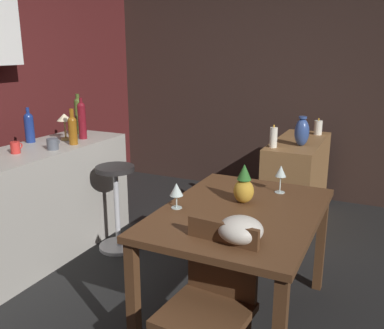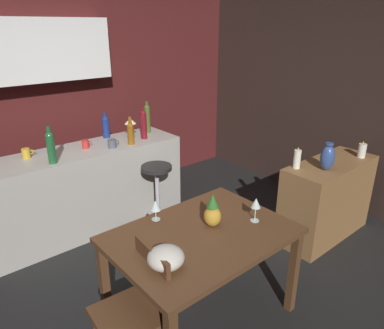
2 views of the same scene
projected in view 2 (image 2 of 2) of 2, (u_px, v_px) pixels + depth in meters
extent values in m
plane|color=black|center=(170.00, 283.00, 3.10)|extent=(9.00, 9.00, 0.00)
cube|color=#4C1919|center=(59.00, 99.00, 4.12)|extent=(5.20, 0.10, 2.60)
cube|color=white|center=(27.00, 50.00, 3.65)|extent=(1.70, 0.32, 0.64)
cube|color=#33231E|center=(319.00, 94.00, 4.37)|extent=(0.10, 4.40, 2.60)
cube|color=#56351E|center=(202.00, 235.00, 2.50)|extent=(1.26, 0.90, 0.04)
cube|color=#56351E|center=(105.00, 284.00, 2.57)|extent=(0.06, 0.06, 0.70)
cube|color=#56351E|center=(220.00, 229.00, 3.27)|extent=(0.06, 0.06, 0.70)
cube|color=#56351E|center=(293.00, 272.00, 2.70)|extent=(0.06, 0.06, 0.70)
cube|color=#B2ADA3|center=(86.00, 189.00, 3.82)|extent=(2.10, 0.60, 0.90)
cube|color=olive|center=(326.00, 199.00, 3.69)|extent=(1.10, 0.44, 0.82)
cube|color=#56351E|center=(129.00, 316.00, 2.18)|extent=(0.43, 0.43, 0.04)
cube|color=#56351E|center=(153.00, 277.00, 2.21)|extent=(0.06, 0.38, 0.41)
cylinder|color=#56351E|center=(142.00, 316.00, 2.47)|extent=(0.04, 0.04, 0.41)
cylinder|color=#262323|center=(156.00, 168.00, 3.69)|extent=(0.32, 0.32, 0.04)
cylinder|color=silver|center=(158.00, 198.00, 3.82)|extent=(0.04, 0.04, 0.69)
cylinder|color=silver|center=(159.00, 226.00, 3.95)|extent=(0.34, 0.34, 0.03)
cylinder|color=silver|center=(156.00, 219.00, 2.66)|extent=(0.07, 0.07, 0.00)
cylinder|color=silver|center=(156.00, 214.00, 2.65)|extent=(0.01, 0.01, 0.08)
cone|color=silver|center=(155.00, 205.00, 2.62)|extent=(0.08, 0.08, 0.08)
cylinder|color=silver|center=(255.00, 220.00, 2.64)|extent=(0.07, 0.07, 0.00)
cylinder|color=silver|center=(255.00, 214.00, 2.62)|extent=(0.01, 0.01, 0.11)
cone|color=silver|center=(256.00, 203.00, 2.59)|extent=(0.07, 0.07, 0.08)
ellipsoid|color=gold|center=(212.00, 216.00, 2.56)|extent=(0.13, 0.13, 0.15)
cone|color=#2D6B28|center=(213.00, 201.00, 2.51)|extent=(0.09, 0.09, 0.10)
ellipsoid|color=beige|center=(166.00, 258.00, 2.12)|extent=(0.23, 0.23, 0.13)
cylinder|color=#475623|center=(147.00, 120.00, 4.18)|extent=(0.07, 0.07, 0.30)
sphere|color=#475623|center=(147.00, 108.00, 4.13)|extent=(0.07, 0.07, 0.07)
cylinder|color=#475623|center=(147.00, 104.00, 4.11)|extent=(0.03, 0.03, 0.05)
cylinder|color=navy|center=(106.00, 129.00, 4.01)|extent=(0.08, 0.08, 0.21)
sphere|color=navy|center=(105.00, 120.00, 3.97)|extent=(0.08, 0.08, 0.08)
cylinder|color=navy|center=(105.00, 115.00, 3.95)|extent=(0.03, 0.03, 0.06)
cylinder|color=#8C5114|center=(131.00, 135.00, 3.79)|extent=(0.07, 0.07, 0.20)
sphere|color=#8C5114|center=(130.00, 126.00, 3.76)|extent=(0.07, 0.07, 0.07)
cylinder|color=#8C5114|center=(130.00, 121.00, 3.73)|extent=(0.04, 0.04, 0.08)
cylinder|color=maroon|center=(144.00, 126.00, 3.96)|extent=(0.07, 0.07, 0.29)
sphere|color=maroon|center=(143.00, 114.00, 3.91)|extent=(0.07, 0.07, 0.07)
cylinder|color=maroon|center=(143.00, 109.00, 3.89)|extent=(0.03, 0.03, 0.05)
cylinder|color=#1E592D|center=(51.00, 150.00, 3.25)|extent=(0.08, 0.08, 0.26)
sphere|color=#1E592D|center=(49.00, 136.00, 3.21)|extent=(0.08, 0.08, 0.08)
cylinder|color=#1E592D|center=(48.00, 130.00, 3.19)|extent=(0.04, 0.04, 0.07)
cylinder|color=red|center=(85.00, 144.00, 3.69)|extent=(0.07, 0.07, 0.09)
torus|color=red|center=(90.00, 143.00, 3.71)|extent=(0.05, 0.01, 0.05)
cylinder|color=#515660|center=(112.00, 144.00, 3.70)|extent=(0.09, 0.09, 0.09)
torus|color=#515660|center=(117.00, 142.00, 3.73)|extent=(0.05, 0.01, 0.05)
cylinder|color=gold|center=(26.00, 153.00, 3.41)|extent=(0.08, 0.08, 0.10)
torus|color=gold|center=(31.00, 152.00, 3.44)|extent=(0.05, 0.01, 0.05)
cylinder|color=#A58447|center=(131.00, 138.00, 4.01)|extent=(0.08, 0.08, 0.02)
cylinder|color=#A58447|center=(131.00, 130.00, 3.98)|extent=(0.02, 0.02, 0.15)
cone|color=beige|center=(130.00, 121.00, 3.94)|extent=(0.13, 0.13, 0.06)
cylinder|color=white|center=(297.00, 159.00, 3.37)|extent=(0.07, 0.07, 0.18)
ellipsoid|color=yellow|center=(298.00, 149.00, 3.33)|extent=(0.01, 0.01, 0.03)
cylinder|color=white|center=(362.00, 151.00, 3.65)|extent=(0.08, 0.08, 0.14)
ellipsoid|color=yellow|center=(363.00, 143.00, 3.62)|extent=(0.01, 0.01, 0.03)
ellipsoid|color=#334C8C|center=(328.00, 158.00, 3.31)|extent=(0.13, 0.13, 0.25)
cylinder|color=#334C8C|center=(330.00, 144.00, 3.26)|extent=(0.07, 0.07, 0.02)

